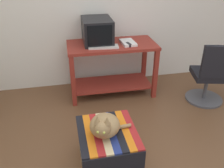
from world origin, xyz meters
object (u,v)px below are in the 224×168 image
keyboard (103,47)px  office_chair (209,78)px  cat (105,126)px  tv_monitor (97,31)px  stapler (129,45)px  book (128,43)px  ottoman_with_blanket (108,148)px  desk (112,60)px

keyboard → office_chair: size_ratio=0.45×
cat → office_chair: 1.87m
tv_monitor → office_chair: 1.67m
stapler → office_chair: bearing=-31.0°
book → cat: (-0.60, -1.41, -0.27)m
ottoman_with_blanket → cat: bearing=-128.2°
keyboard → office_chair: (1.39, -0.42, -0.40)m
tv_monitor → book: bearing=-18.6°
ottoman_with_blanket → desk: bearing=76.4°
cat → keyboard: bearing=100.9°
office_chair → cat: bearing=42.5°
ottoman_with_blanket → office_chair: (1.59, 0.87, 0.18)m
keyboard → desk: bearing=49.0°
keyboard → office_chair: office_chair is taller
keyboard → stapler: 0.35m
tv_monitor → keyboard: size_ratio=1.32×
book → tv_monitor: bearing=158.1°
book → stapler: (-0.02, -0.09, 0.00)m
cat → book: bearing=88.0°
desk → ottoman_with_blanket: (-0.34, -1.42, -0.31)m
keyboard → ottoman_with_blanket: keyboard is taller
cat → stapler: (0.58, 1.32, 0.27)m
cat → ottoman_with_blanket: bearing=72.8°
desk → keyboard: size_ratio=3.12×
book → office_chair: size_ratio=0.33×
tv_monitor → cat: tv_monitor is taller
ottoman_with_blanket → stapler: (0.55, 1.28, 0.59)m
office_chair → stapler: (-1.05, 0.41, 0.41)m
ottoman_with_blanket → stapler: 1.51m
desk → office_chair: size_ratio=1.40×
book → office_chair: bearing=-28.2°
desk → tv_monitor: bearing=153.7°
desk → tv_monitor: (-0.19, 0.10, 0.42)m
desk → stapler: stapler is taller
book → cat: bearing=-115.3°
desk → book: (0.22, -0.05, 0.27)m
keyboard → cat: size_ratio=0.90×
desk → keyboard: 0.33m
desk → stapler: size_ratio=11.35×
stapler → desk: bearing=135.6°
desk → cat: 1.51m
desk → tv_monitor: tv_monitor is taller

